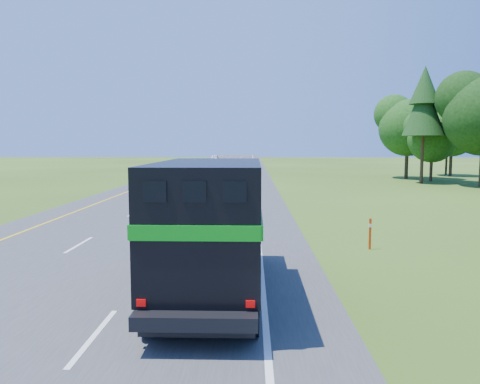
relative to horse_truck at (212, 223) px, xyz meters
The scene contains 6 objects.
road 36.34m from the horse_truck, 96.50° to the left, with size 15.00×260.00×0.04m, color #38383A.
lane_markings 36.34m from the horse_truck, 96.50° to the left, with size 11.15×260.00×0.01m.
horse_truck is the anchor object (origin of this frame).
white_suv 39.85m from the horse_truck, 101.84° to the left, with size 2.79×6.05×1.68m, color silver.
far_car 98.94m from the horse_truck, 94.51° to the left, with size 1.82×4.52×1.54m, color silver.
delineator 8.15m from the horse_truck, 44.89° to the left, with size 0.10×0.06×1.23m.
Camera 1 is at (5.18, 1.51, 4.11)m, focal length 35.00 mm.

